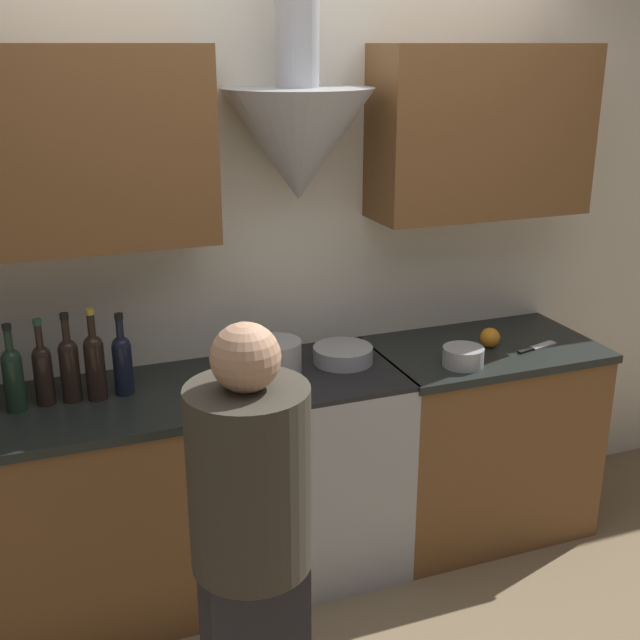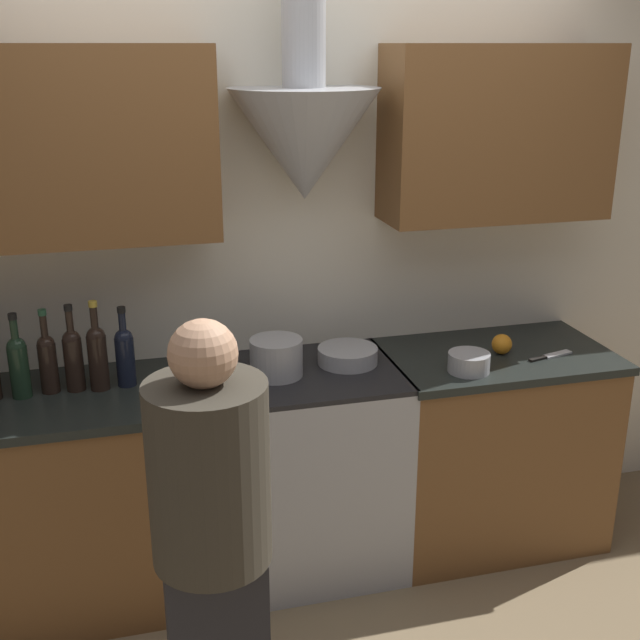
{
  "view_description": "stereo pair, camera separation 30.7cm",
  "coord_description": "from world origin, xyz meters",
  "px_view_note": "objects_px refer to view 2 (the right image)",
  "views": [
    {
      "loc": [
        -1.03,
        -2.47,
        2.15
      ],
      "look_at": [
        0.0,
        0.24,
        1.15
      ],
      "focal_mm": 45.0,
      "sensor_mm": 36.0,
      "label": 1
    },
    {
      "loc": [
        -0.74,
        -2.56,
        2.15
      ],
      "look_at": [
        0.0,
        0.24,
        1.15
      ],
      "focal_mm": 45.0,
      "sensor_mm": 36.0,
      "label": 2
    }
  ],
  "objects_px": {
    "wine_bottle_6": "(48,360)",
    "saucepan": "(469,362)",
    "orange_fruit": "(502,344)",
    "mixing_bowl": "(348,355)",
    "wine_bottle_7": "(73,356)",
    "wine_bottle_9": "(125,354)",
    "wine_bottle_8": "(97,354)",
    "stove_range": "(314,467)",
    "wine_bottle_5": "(18,363)",
    "person_foreground_left": "(213,551)",
    "stock_pot": "(276,357)"
  },
  "relations": [
    {
      "from": "orange_fruit",
      "to": "wine_bottle_6",
      "type": "bearing_deg",
      "value": 177.66
    },
    {
      "from": "stove_range",
      "to": "wine_bottle_8",
      "type": "height_order",
      "value": "wine_bottle_8"
    },
    {
      "from": "wine_bottle_7",
      "to": "orange_fruit",
      "type": "distance_m",
      "value": 1.75
    },
    {
      "from": "wine_bottle_8",
      "to": "stove_range",
      "type": "bearing_deg",
      "value": -2.18
    },
    {
      "from": "wine_bottle_8",
      "to": "saucepan",
      "type": "xyz_separation_m",
      "value": [
        1.44,
        -0.2,
        -0.1
      ]
    },
    {
      "from": "stove_range",
      "to": "orange_fruit",
      "type": "distance_m",
      "value": 0.96
    },
    {
      "from": "stove_range",
      "to": "wine_bottle_5",
      "type": "distance_m",
      "value": 1.26
    },
    {
      "from": "wine_bottle_7",
      "to": "saucepan",
      "type": "relative_size",
      "value": 2.01
    },
    {
      "from": "wine_bottle_9",
      "to": "saucepan",
      "type": "xyz_separation_m",
      "value": [
        1.34,
        -0.21,
        -0.09
      ]
    },
    {
      "from": "stock_pot",
      "to": "saucepan",
      "type": "distance_m",
      "value": 0.78
    },
    {
      "from": "wine_bottle_9",
      "to": "mixing_bowl",
      "type": "xyz_separation_m",
      "value": [
        0.89,
        -0.0,
        -0.1
      ]
    },
    {
      "from": "wine_bottle_8",
      "to": "orange_fruit",
      "type": "xyz_separation_m",
      "value": [
        1.66,
        -0.06,
        -0.1
      ]
    },
    {
      "from": "wine_bottle_8",
      "to": "orange_fruit",
      "type": "distance_m",
      "value": 1.66
    },
    {
      "from": "wine_bottle_5",
      "to": "wine_bottle_8",
      "type": "distance_m",
      "value": 0.28
    },
    {
      "from": "person_foreground_left",
      "to": "mixing_bowl",
      "type": "bearing_deg",
      "value": 56.42
    },
    {
      "from": "wine_bottle_5",
      "to": "wine_bottle_7",
      "type": "height_order",
      "value": "wine_bottle_7"
    },
    {
      "from": "wine_bottle_6",
      "to": "wine_bottle_9",
      "type": "relative_size",
      "value": 1.04
    },
    {
      "from": "wine_bottle_6",
      "to": "orange_fruit",
      "type": "height_order",
      "value": "wine_bottle_6"
    },
    {
      "from": "stove_range",
      "to": "wine_bottle_9",
      "type": "relative_size",
      "value": 2.82
    },
    {
      "from": "wine_bottle_6",
      "to": "wine_bottle_9",
      "type": "bearing_deg",
      "value": -1.56
    },
    {
      "from": "wine_bottle_9",
      "to": "mixing_bowl",
      "type": "distance_m",
      "value": 0.9
    },
    {
      "from": "wine_bottle_7",
      "to": "wine_bottle_9",
      "type": "xyz_separation_m",
      "value": [
        0.19,
        -0.0,
        -0.01
      ]
    },
    {
      "from": "wine_bottle_5",
      "to": "wine_bottle_6",
      "type": "xyz_separation_m",
      "value": [
        0.1,
        0.02,
        -0.0
      ]
    },
    {
      "from": "mixing_bowl",
      "to": "orange_fruit",
      "type": "height_order",
      "value": "orange_fruit"
    },
    {
      "from": "wine_bottle_7",
      "to": "wine_bottle_9",
      "type": "bearing_deg",
      "value": -0.77
    },
    {
      "from": "wine_bottle_6",
      "to": "saucepan",
      "type": "xyz_separation_m",
      "value": [
        1.62,
        -0.22,
        -0.09
      ]
    },
    {
      "from": "wine_bottle_8",
      "to": "wine_bottle_7",
      "type": "bearing_deg",
      "value": 170.74
    },
    {
      "from": "stove_range",
      "to": "person_foreground_left",
      "type": "bearing_deg",
      "value": -118.24
    },
    {
      "from": "wine_bottle_5",
      "to": "wine_bottle_6",
      "type": "distance_m",
      "value": 0.1
    },
    {
      "from": "wine_bottle_7",
      "to": "mixing_bowl",
      "type": "relative_size",
      "value": 1.37
    },
    {
      "from": "wine_bottle_9",
      "to": "saucepan",
      "type": "height_order",
      "value": "wine_bottle_9"
    },
    {
      "from": "orange_fruit",
      "to": "saucepan",
      "type": "relative_size",
      "value": 0.51
    },
    {
      "from": "wine_bottle_8",
      "to": "stock_pot",
      "type": "height_order",
      "value": "wine_bottle_8"
    },
    {
      "from": "wine_bottle_6",
      "to": "saucepan",
      "type": "distance_m",
      "value": 1.64
    },
    {
      "from": "stock_pot",
      "to": "person_foreground_left",
      "type": "relative_size",
      "value": 0.14
    },
    {
      "from": "wine_bottle_9",
      "to": "person_foreground_left",
      "type": "distance_m",
      "value": 1.1
    },
    {
      "from": "wine_bottle_9",
      "to": "stock_pot",
      "type": "height_order",
      "value": "wine_bottle_9"
    },
    {
      "from": "stock_pot",
      "to": "wine_bottle_6",
      "type": "bearing_deg",
      "value": 175.83
    },
    {
      "from": "wine_bottle_9",
      "to": "orange_fruit",
      "type": "xyz_separation_m",
      "value": [
        1.56,
        -0.07,
        -0.09
      ]
    },
    {
      "from": "stock_pot",
      "to": "mixing_bowl",
      "type": "relative_size",
      "value": 0.84
    },
    {
      "from": "wine_bottle_9",
      "to": "saucepan",
      "type": "distance_m",
      "value": 1.36
    },
    {
      "from": "orange_fruit",
      "to": "saucepan",
      "type": "height_order",
      "value": "orange_fruit"
    },
    {
      "from": "wine_bottle_6",
      "to": "saucepan",
      "type": "bearing_deg",
      "value": -7.75
    },
    {
      "from": "stove_range",
      "to": "wine_bottle_6",
      "type": "bearing_deg",
      "value": 177.1
    },
    {
      "from": "wine_bottle_5",
      "to": "person_foreground_left",
      "type": "height_order",
      "value": "person_foreground_left"
    },
    {
      "from": "wine_bottle_9",
      "to": "saucepan",
      "type": "bearing_deg",
      "value": -9.04
    },
    {
      "from": "stove_range",
      "to": "mixing_bowl",
      "type": "bearing_deg",
      "value": 14.52
    },
    {
      "from": "orange_fruit",
      "to": "wine_bottle_7",
      "type": "bearing_deg",
      "value": 177.7
    },
    {
      "from": "wine_bottle_7",
      "to": "wine_bottle_8",
      "type": "height_order",
      "value": "wine_bottle_8"
    },
    {
      "from": "stove_range",
      "to": "stock_pot",
      "type": "bearing_deg",
      "value": -175.82
    }
  ]
}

